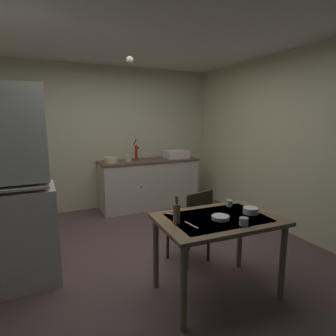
{
  "coord_description": "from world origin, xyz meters",
  "views": [
    {
      "loc": [
        -1.15,
        -2.99,
        1.65
      ],
      "look_at": [
        0.26,
        -0.0,
        1.06
      ],
      "focal_mm": 29.54,
      "sensor_mm": 36.0,
      "label": 1
    }
  ],
  "objects": [
    {
      "name": "wall_back",
      "position": [
        0.0,
        2.15,
        1.3
      ],
      "size": [
        4.28,
        0.1,
        2.59
      ],
      "primitive_type": "cube",
      "color": "beige",
      "rests_on": "ground"
    },
    {
      "name": "stoneware_crock",
      "position": [
        0.3,
        1.75,
        0.96
      ],
      "size": [
        0.11,
        0.11,
        0.12
      ],
      "primitive_type": "cylinder",
      "color": "beige",
      "rests_on": "counter_cabinet"
    },
    {
      "name": "table_knife",
      "position": [
        -0.02,
        -1.06,
        0.76
      ],
      "size": [
        0.04,
        0.18,
        0.0
      ],
      "primitive_type": "cube",
      "rotation": [
        0.0,
        0.0,
        4.84
      ],
      "color": "silver",
      "rests_on": "dining_table"
    },
    {
      "name": "chair_far_side",
      "position": [
        0.38,
        -0.39,
        0.47
      ],
      "size": [
        0.48,
        0.48,
        0.87
      ],
      "color": "#322620",
      "rests_on": "ground"
    },
    {
      "name": "sink_basin",
      "position": [
        1.28,
        1.78,
        0.98
      ],
      "size": [
        0.44,
        0.34,
        0.15
      ],
      "color": "white",
      "rests_on": "counter_cabinet"
    },
    {
      "name": "dining_table",
      "position": [
        0.3,
        -1.0,
        0.66
      ],
      "size": [
        1.15,
        0.79,
        0.76
      ],
      "color": "olive",
      "rests_on": "ground"
    },
    {
      "name": "serving_bowl_wide",
      "position": [
        0.29,
        -1.05,
        0.78
      ],
      "size": [
        0.16,
        0.16,
        0.03
      ],
      "primitive_type": "cylinder",
      "color": "white",
      "rests_on": "dining_table"
    },
    {
      "name": "teaspoon_near_bowl",
      "position": [
        -0.05,
        -0.75,
        0.76
      ],
      "size": [
        0.09,
        0.11,
        0.0
      ],
      "primitive_type": "cube",
      "rotation": [
        0.0,
        0.0,
        5.39
      ],
      "color": "beige",
      "rests_on": "dining_table"
    },
    {
      "name": "ground_plane",
      "position": [
        0.0,
        0.0,
        0.0
      ],
      "size": [
        5.2,
        5.2,
        0.0
      ],
      "primitive_type": "plane",
      "color": "brown"
    },
    {
      "name": "teacup_cream",
      "position": [
        0.38,
        -1.25,
        0.79
      ],
      "size": [
        0.08,
        0.08,
        0.07
      ],
      "primitive_type": "cylinder",
      "color": "#9EB2C6",
      "rests_on": "dining_table"
    },
    {
      "name": "ceiling_slab",
      "position": [
        0.0,
        0.0,
        2.64
      ],
      "size": [
        4.28,
        4.3,
        0.1
      ],
      "primitive_type": "cube",
      "color": "white"
    },
    {
      "name": "wall_right",
      "position": [
        2.14,
        0.0,
        1.3
      ],
      "size": [
        0.1,
        4.3,
        2.59
      ],
      "primitive_type": "cube",
      "color": "beige",
      "rests_on": "ground"
    },
    {
      "name": "mug_dark",
      "position": [
        0.59,
        -0.78,
        0.79
      ],
      "size": [
        0.06,
        0.06,
        0.07
      ],
      "primitive_type": "cylinder",
      "color": "#ADD1C1",
      "rests_on": "dining_table"
    },
    {
      "name": "mixing_bowl_counter",
      "position": [
        -0.02,
        1.73,
        0.95
      ],
      "size": [
        0.23,
        0.23,
        0.1
      ],
      "primitive_type": "cylinder",
      "color": "beige",
      "rests_on": "counter_cabinet"
    },
    {
      "name": "glass_bottle",
      "position": [
        -0.12,
        -0.97,
        0.86
      ],
      "size": [
        0.06,
        0.06,
        0.25
      ],
      "color": "olive",
      "rests_on": "dining_table"
    },
    {
      "name": "counter_cabinet",
      "position": [
        0.7,
        1.78,
        0.45
      ],
      "size": [
        1.84,
        0.64,
        0.9
      ],
      "color": "beige",
      "rests_on": "ground"
    },
    {
      "name": "soup_bowl_small",
      "position": [
        0.64,
        -1.04,
        0.79
      ],
      "size": [
        0.14,
        0.14,
        0.06
      ],
      "primitive_type": "cylinder",
      "color": "white",
      "rests_on": "dining_table"
    },
    {
      "name": "hand_pump",
      "position": [
        0.47,
        1.82,
        1.07
      ],
      "size": [
        0.05,
        0.27,
        0.39
      ],
      "color": "#B21E19",
      "rests_on": "counter_cabinet"
    },
    {
      "name": "pendant_bulb",
      "position": [
        -0.13,
        0.2,
        2.32
      ],
      "size": [
        0.08,
        0.08,
        0.08
      ],
      "primitive_type": "sphere",
      "color": "#F9EFCC"
    }
  ]
}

